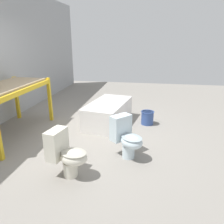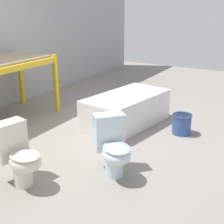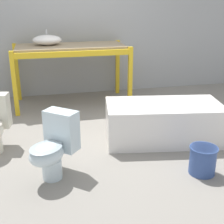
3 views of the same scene
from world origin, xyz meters
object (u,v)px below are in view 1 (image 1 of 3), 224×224
object	(u,v)px
bucket_white	(147,117)
toilet_near	(127,137)
bathtub_main	(108,111)
toilet_far	(66,153)

from	to	relation	value
bucket_white	toilet_near	bearing A→B (deg)	168.49
bathtub_main	toilet_near	bearing A→B (deg)	-148.32
bathtub_main	toilet_near	size ratio (longest dim) A/B	2.31
toilet_near	bucket_white	size ratio (longest dim) A/B	2.23
toilet_near	toilet_far	xyz separation A→B (m)	(-0.70, 0.79, 0.00)
toilet_near	bucket_white	world-z (taller)	toilet_near
toilet_near	bucket_white	bearing A→B (deg)	29.49
toilet_near	bucket_white	distance (m)	1.61
bathtub_main	toilet_near	world-z (taller)	toilet_near
bathtub_main	bucket_white	size ratio (longest dim) A/B	5.15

